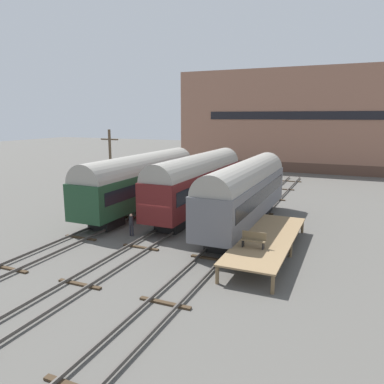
{
  "coord_description": "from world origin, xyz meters",
  "views": [
    {
      "loc": [
        12.44,
        -23.05,
        8.5
      ],
      "look_at": [
        0.0,
        5.42,
        2.2
      ],
      "focal_mm": 35.0,
      "sensor_mm": 36.0,
      "label": 1
    }
  ],
  "objects_px": {
    "train_car_grey": "(245,190)",
    "train_car_maroon": "(198,180)",
    "bench": "(253,239)",
    "person_worker": "(131,223)",
    "utility_pole": "(111,168)",
    "train_car_green": "(141,180)"
  },
  "relations": [
    {
      "from": "bench",
      "to": "utility_pole",
      "type": "distance_m",
      "value": 17.46
    },
    {
      "from": "train_car_grey",
      "to": "train_car_maroon",
      "type": "bearing_deg",
      "value": 154.28
    },
    {
      "from": "train_car_maroon",
      "to": "bench",
      "type": "height_order",
      "value": "train_car_maroon"
    },
    {
      "from": "train_car_maroon",
      "to": "train_car_green",
      "type": "relative_size",
      "value": 0.96
    },
    {
      "from": "train_car_green",
      "to": "bench",
      "type": "relative_size",
      "value": 11.61
    },
    {
      "from": "train_car_grey",
      "to": "person_worker",
      "type": "distance_m",
      "value": 8.92
    },
    {
      "from": "bench",
      "to": "person_worker",
      "type": "relative_size",
      "value": 0.84
    },
    {
      "from": "train_car_green",
      "to": "person_worker",
      "type": "relative_size",
      "value": 9.74
    },
    {
      "from": "train_car_maroon",
      "to": "bench",
      "type": "distance_m",
      "value": 12.11
    },
    {
      "from": "train_car_green",
      "to": "utility_pole",
      "type": "bearing_deg",
      "value": -174.05
    },
    {
      "from": "train_car_maroon",
      "to": "bench",
      "type": "bearing_deg",
      "value": -51.67
    },
    {
      "from": "bench",
      "to": "person_worker",
      "type": "bearing_deg",
      "value": 169.54
    },
    {
      "from": "train_car_grey",
      "to": "train_car_maroon",
      "type": "relative_size",
      "value": 1.0
    },
    {
      "from": "train_car_grey",
      "to": "train_car_maroon",
      "type": "xyz_separation_m",
      "value": [
        -4.94,
        2.38,
        0.05
      ]
    },
    {
      "from": "train_car_grey",
      "to": "person_worker",
      "type": "relative_size",
      "value": 9.33
    },
    {
      "from": "bench",
      "to": "utility_pole",
      "type": "xyz_separation_m",
      "value": [
        -15.42,
        7.87,
        2.27
      ]
    },
    {
      "from": "person_worker",
      "to": "train_car_grey",
      "type": "bearing_deg",
      "value": 37.68
    },
    {
      "from": "train_car_maroon",
      "to": "person_worker",
      "type": "distance_m",
      "value": 8.19
    },
    {
      "from": "train_car_grey",
      "to": "bench",
      "type": "relative_size",
      "value": 11.12
    },
    {
      "from": "train_car_maroon",
      "to": "train_car_green",
      "type": "height_order",
      "value": "train_car_maroon"
    },
    {
      "from": "train_car_grey",
      "to": "train_car_green",
      "type": "height_order",
      "value": "train_car_green"
    },
    {
      "from": "train_car_green",
      "to": "bench",
      "type": "distance_m",
      "value": 14.92
    }
  ]
}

